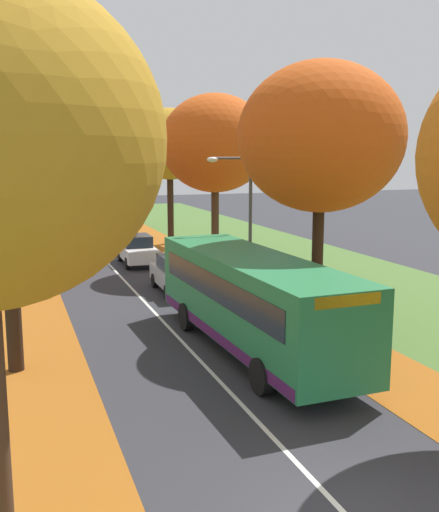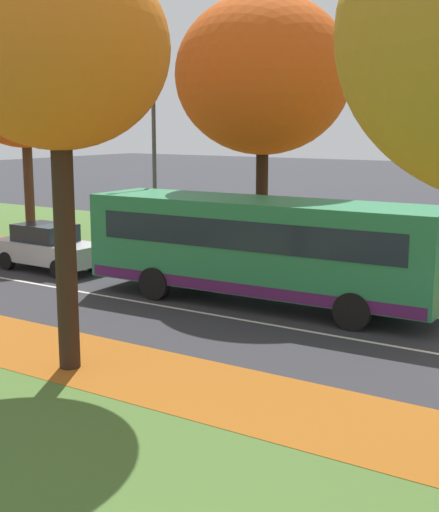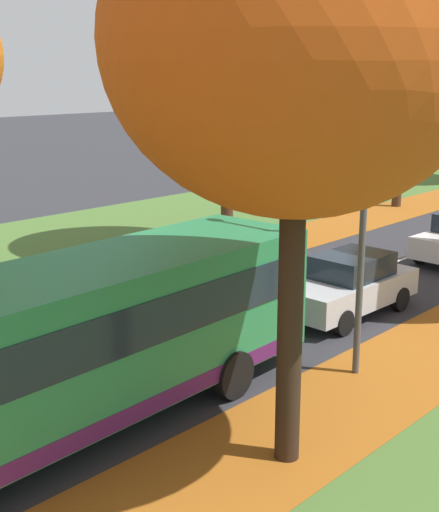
{
  "view_description": "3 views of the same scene",
  "coord_description": "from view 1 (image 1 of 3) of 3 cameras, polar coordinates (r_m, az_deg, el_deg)",
  "views": [
    {
      "loc": [
        -5.12,
        -7.53,
        6.05
      ],
      "look_at": [
        2.02,
        12.67,
        2.4
      ],
      "focal_mm": 42.0,
      "sensor_mm": 36.0,
      "label": 1
    },
    {
      "loc": [
        -15.46,
        -0.87,
        5.09
      ],
      "look_at": [
        -0.05,
        9.21,
        1.65
      ],
      "focal_mm": 50.0,
      "sensor_mm": 36.0,
      "label": 2
    },
    {
      "loc": [
        11.44,
        2.4,
        6.17
      ],
      "look_at": [
        -0.15,
        14.77,
        1.78
      ],
      "focal_mm": 50.0,
      "sensor_mm": 36.0,
      "label": 3
    }
  ],
  "objects": [
    {
      "name": "grass_verge_right",
      "position": [
        31.61,
        7.86,
        -1.45
      ],
      "size": [
        12.0,
        90.0,
        0.01
      ],
      "primitive_type": "cube",
      "color": "#476B2D",
      "rests_on": "ground"
    },
    {
      "name": "tree_right_near",
      "position": [
        21.01,
        9.61,
        11.05
      ],
      "size": [
        5.69,
        5.69,
        9.19
      ],
      "color": "black",
      "rests_on": "ground"
    },
    {
      "name": "leaf_litter_right",
      "position": [
        24.38,
        4.68,
        -4.71
      ],
      "size": [
        2.8,
        60.0,
        0.0
      ],
      "primitive_type": "cube",
      "color": "#9E5619",
      "rests_on": "grass_verge_right"
    },
    {
      "name": "leaf_litter_left",
      "position": [
        22.37,
        -17.52,
        -6.46
      ],
      "size": [
        2.8,
        60.0,
        0.0
      ],
      "primitive_type": "cube",
      "color": "#9E5619",
      "rests_on": "grass_verge_left"
    },
    {
      "name": "tree_left_near",
      "position": [
        17.18,
        -19.95,
        10.57
      ],
      "size": [
        4.43,
        4.43,
        8.53
      ],
      "color": "black",
      "rests_on": "ground"
    },
    {
      "name": "tree_right_mid",
      "position": [
        31.39,
        -0.43,
        10.65
      ],
      "size": [
        5.62,
        5.62,
        9.14
      ],
      "color": "#422D1E",
      "rests_on": "ground"
    },
    {
      "name": "tree_left_mid",
      "position": [
        27.97,
        -19.79,
        11.24
      ],
      "size": [
        6.22,
        6.22,
        9.91
      ],
      "color": "#422D1E",
      "rests_on": "ground"
    },
    {
      "name": "car_silver_lead",
      "position": [
        26.59,
        -4.0,
        -1.72
      ],
      "size": [
        1.86,
        4.24,
        1.62
      ],
      "color": "#B7BABF",
      "rests_on": "ground"
    },
    {
      "name": "streetlamp_right",
      "position": [
        23.87,
        2.23,
        4.1
      ],
      "size": [
        1.89,
        0.28,
        6.0
      ],
      "color": "#47474C",
      "rests_on": "ground"
    },
    {
      "name": "road_centre_line",
      "position": [
        28.65,
        -8.75,
        -2.63
      ],
      "size": [
        0.12,
        80.0,
        0.01
      ],
      "primitive_type": "cube",
      "color": "silver",
      "rests_on": "ground"
    },
    {
      "name": "tree_left_far",
      "position": [
        39.85,
        -19.81,
        9.6
      ],
      "size": [
        4.15,
        4.15,
        8.32
      ],
      "color": "#422D1E",
      "rests_on": "ground"
    },
    {
      "name": "tree_right_distant",
      "position": [
        50.52,
        -8.29,
        9.28
      ],
      "size": [
        4.12,
        4.12,
        7.69
      ],
      "color": "black",
      "rests_on": "ground"
    },
    {
      "name": "car_white_following",
      "position": [
        33.53,
        -7.83,
        0.59
      ],
      "size": [
        1.87,
        4.24,
        1.62
      ],
      "color": "silver",
      "rests_on": "ground"
    },
    {
      "name": "tree_right_far",
      "position": [
        40.78,
        -4.77,
        10.55
      ],
      "size": [
        5.27,
        5.27,
        9.1
      ],
      "color": "black",
      "rests_on": "ground"
    },
    {
      "name": "bus",
      "position": [
        18.43,
        3.13,
        -3.99
      ],
      "size": [
        2.92,
        10.48,
        2.98
      ],
      "color": "#237A47",
      "rests_on": "ground"
    },
    {
      "name": "tree_left_distant",
      "position": [
        50.66,
        -20.06,
        10.76
      ],
      "size": [
        5.76,
        5.76,
        10.15
      ],
      "color": "#422D1E",
      "rests_on": "ground"
    }
  ]
}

